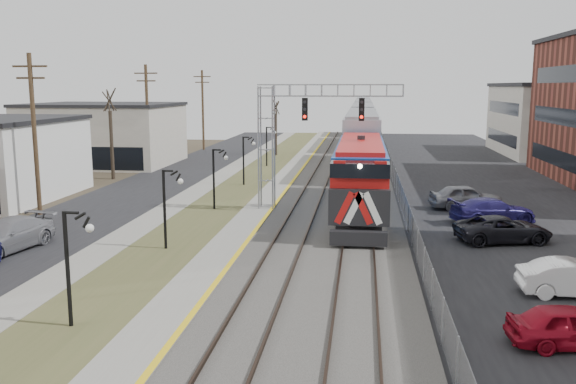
% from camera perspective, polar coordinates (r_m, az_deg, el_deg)
% --- Properties ---
extents(street_west, '(7.00, 120.00, 0.04)m').
position_cam_1_polar(street_west, '(49.15, -13.45, 0.24)').
color(street_west, black).
rests_on(street_west, ground).
extents(sidewalk, '(2.00, 120.00, 0.08)m').
position_cam_1_polar(sidewalk, '(47.76, -8.39, 0.16)').
color(sidewalk, gray).
rests_on(sidewalk, ground).
extents(grass_median, '(4.00, 120.00, 0.06)m').
position_cam_1_polar(grass_median, '(47.06, -4.87, 0.07)').
color(grass_median, '#464C28').
rests_on(grass_median, ground).
extents(platform, '(2.00, 120.00, 0.24)m').
position_cam_1_polar(platform, '(46.52, -1.25, 0.11)').
color(platform, gray).
rests_on(platform, ground).
extents(ballast_bed, '(8.00, 120.00, 0.20)m').
position_cam_1_polar(ballast_bed, '(46.08, 4.91, -0.05)').
color(ballast_bed, '#595651').
rests_on(ballast_bed, ground).
extents(parking_lot, '(16.00, 120.00, 0.04)m').
position_cam_1_polar(parking_lot, '(47.22, 19.62, -0.45)').
color(parking_lot, black).
rests_on(parking_lot, ground).
extents(platform_edge, '(0.24, 120.00, 0.01)m').
position_cam_1_polar(platform_edge, '(46.39, -0.17, 0.23)').
color(platform_edge, gold).
rests_on(platform_edge, platform).
extents(track_near, '(1.58, 120.00, 0.15)m').
position_cam_1_polar(track_near, '(46.17, 2.44, 0.22)').
color(track_near, '#2D2119').
rests_on(track_near, ballast_bed).
extents(track_far, '(1.58, 120.00, 0.15)m').
position_cam_1_polar(track_far, '(46.02, 6.78, 0.13)').
color(track_far, '#2D2119').
rests_on(track_far, ballast_bed).
extents(train, '(3.00, 108.65, 5.33)m').
position_cam_1_polar(train, '(85.09, 6.99, 6.38)').
color(train, '#1345A1').
rests_on(train, ground).
extents(signal_gantry, '(9.00, 1.07, 8.15)m').
position_cam_1_polar(signal_gantry, '(38.69, 0.49, 6.28)').
color(signal_gantry, gray).
rests_on(signal_gantry, ground).
extents(lampposts, '(0.14, 62.14, 4.00)m').
position_cam_1_polar(lampposts, '(30.82, -11.31, -1.56)').
color(lampposts, black).
rests_on(lampposts, ground).
extents(utility_poles, '(0.28, 80.28, 10.00)m').
position_cam_1_polar(utility_poles, '(40.81, -22.62, 4.89)').
color(utility_poles, '#4C3823').
rests_on(utility_poles, ground).
extents(fence, '(0.04, 120.00, 1.60)m').
position_cam_1_polar(fence, '(46.01, 10.16, 0.70)').
color(fence, gray).
rests_on(fence, ground).
extents(bare_trees, '(12.30, 42.30, 5.95)m').
position_cam_1_polar(bare_trees, '(52.83, -13.28, 3.84)').
color(bare_trees, '#382D23').
rests_on(bare_trees, ground).
extents(car_lot_a, '(4.05, 1.99, 1.33)m').
position_cam_1_polar(car_lot_a, '(21.14, 25.06, -11.42)').
color(car_lot_a, maroon).
rests_on(car_lot_a, ground).
extents(car_lot_b, '(4.22, 1.51, 1.39)m').
position_cam_1_polar(car_lot_b, '(26.03, 25.29, -7.42)').
color(car_lot_b, white).
rests_on(car_lot_b, ground).
extents(car_lot_c, '(5.29, 3.29, 1.36)m').
position_cam_1_polar(car_lot_c, '(33.44, 19.48, -3.36)').
color(car_lot_c, black).
rests_on(car_lot_c, ground).
extents(car_lot_d, '(5.43, 3.46, 1.46)m').
position_cam_1_polar(car_lot_d, '(37.91, 18.61, -1.72)').
color(car_lot_d, navy).
rests_on(car_lot_d, ground).
extents(car_lot_e, '(4.93, 2.65, 1.59)m').
position_cam_1_polar(car_lot_e, '(41.73, 16.29, -0.48)').
color(car_lot_e, gray).
rests_on(car_lot_e, ground).
extents(car_street_b, '(3.21, 5.69, 1.56)m').
position_cam_1_polar(car_street_b, '(32.86, -24.87, -3.77)').
color(car_street_b, gray).
rests_on(car_street_b, ground).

